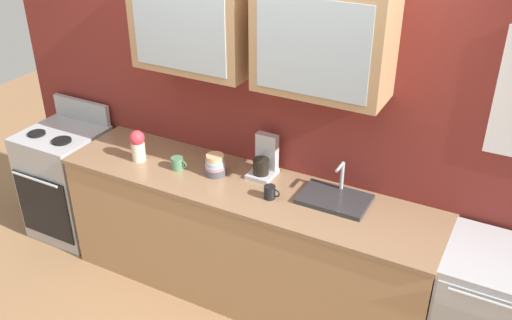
{
  "coord_description": "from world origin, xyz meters",
  "views": [
    {
      "loc": [
        1.61,
        -2.86,
        2.96
      ],
      "look_at": [
        0.09,
        0.0,
        1.14
      ],
      "focal_mm": 40.2,
      "sensor_mm": 36.0,
      "label": 1
    }
  ],
  "objects_px": {
    "sink_faucet": "(335,198)",
    "cup_near_bowls": "(178,163)",
    "bowl_stack": "(215,165)",
    "cup_near_sink": "(270,192)",
    "stove_range": "(69,182)",
    "coffee_maker": "(264,160)",
    "dishwasher": "(488,320)",
    "vase": "(138,145)"
  },
  "relations": [
    {
      "from": "sink_faucet",
      "to": "cup_near_bowls",
      "type": "distance_m",
      "value": 1.13
    },
    {
      "from": "stove_range",
      "to": "bowl_stack",
      "type": "height_order",
      "value": "stove_range"
    },
    {
      "from": "cup_near_sink",
      "to": "coffee_maker",
      "type": "relative_size",
      "value": 0.38
    },
    {
      "from": "vase",
      "to": "sink_faucet",
      "type": "bearing_deg",
      "value": 6.28
    },
    {
      "from": "stove_range",
      "to": "sink_faucet",
      "type": "xyz_separation_m",
      "value": [
        2.29,
        0.1,
        0.48
      ]
    },
    {
      "from": "stove_range",
      "to": "bowl_stack",
      "type": "relative_size",
      "value": 7.32
    },
    {
      "from": "vase",
      "to": "cup_near_sink",
      "type": "bearing_deg",
      "value": -0.39
    },
    {
      "from": "bowl_stack",
      "to": "vase",
      "type": "distance_m",
      "value": 0.6
    },
    {
      "from": "bowl_stack",
      "to": "cup_near_sink",
      "type": "height_order",
      "value": "bowl_stack"
    },
    {
      "from": "bowl_stack",
      "to": "dishwasher",
      "type": "relative_size",
      "value": 0.16
    },
    {
      "from": "sink_faucet",
      "to": "cup_near_bowls",
      "type": "xyz_separation_m",
      "value": [
        -1.13,
        -0.13,
        0.02
      ]
    },
    {
      "from": "bowl_stack",
      "to": "coffee_maker",
      "type": "relative_size",
      "value": 0.52
    },
    {
      "from": "cup_near_sink",
      "to": "cup_near_bowls",
      "type": "relative_size",
      "value": 0.91
    },
    {
      "from": "sink_faucet",
      "to": "vase",
      "type": "distance_m",
      "value": 1.46
    },
    {
      "from": "sink_faucet",
      "to": "vase",
      "type": "bearing_deg",
      "value": -173.72
    },
    {
      "from": "cup_near_sink",
      "to": "coffee_maker",
      "type": "bearing_deg",
      "value": 124.16
    },
    {
      "from": "sink_faucet",
      "to": "dishwasher",
      "type": "height_order",
      "value": "sink_faucet"
    },
    {
      "from": "stove_range",
      "to": "cup_near_sink",
      "type": "height_order",
      "value": "stove_range"
    },
    {
      "from": "stove_range",
      "to": "coffee_maker",
      "type": "distance_m",
      "value": 1.83
    },
    {
      "from": "cup_near_sink",
      "to": "sink_faucet",
      "type": "bearing_deg",
      "value": 23.58
    },
    {
      "from": "stove_range",
      "to": "dishwasher",
      "type": "bearing_deg",
      "value": -0.07
    },
    {
      "from": "cup_near_sink",
      "to": "coffee_maker",
      "type": "distance_m",
      "value": 0.32
    },
    {
      "from": "sink_faucet",
      "to": "dishwasher",
      "type": "xyz_separation_m",
      "value": [
        1.05,
        -0.11,
        -0.48
      ]
    },
    {
      "from": "stove_range",
      "to": "sink_faucet",
      "type": "relative_size",
      "value": 2.49
    },
    {
      "from": "sink_faucet",
      "to": "cup_near_sink",
      "type": "height_order",
      "value": "sink_faucet"
    },
    {
      "from": "cup_near_sink",
      "to": "dishwasher",
      "type": "distance_m",
      "value": 1.52
    },
    {
      "from": "dishwasher",
      "to": "coffee_maker",
      "type": "bearing_deg",
      "value": 173.01
    },
    {
      "from": "vase",
      "to": "cup_near_bowls",
      "type": "relative_size",
      "value": 1.93
    },
    {
      "from": "vase",
      "to": "coffee_maker",
      "type": "relative_size",
      "value": 0.81
    },
    {
      "from": "vase",
      "to": "cup_near_sink",
      "type": "relative_size",
      "value": 2.12
    },
    {
      "from": "stove_range",
      "to": "sink_faucet",
      "type": "height_order",
      "value": "sink_faucet"
    },
    {
      "from": "cup_near_bowls",
      "to": "coffee_maker",
      "type": "distance_m",
      "value": 0.62
    },
    {
      "from": "dishwasher",
      "to": "coffee_maker",
      "type": "xyz_separation_m",
      "value": [
        -1.6,
        0.2,
        0.57
      ]
    },
    {
      "from": "cup_near_bowls",
      "to": "bowl_stack",
      "type": "bearing_deg",
      "value": 13.14
    },
    {
      "from": "stove_range",
      "to": "dishwasher",
      "type": "xyz_separation_m",
      "value": [
        3.33,
        -0.0,
        -0.01
      ]
    },
    {
      "from": "coffee_maker",
      "to": "cup_near_bowls",
      "type": "bearing_deg",
      "value": -158.7
    },
    {
      "from": "vase",
      "to": "cup_near_bowls",
      "type": "height_order",
      "value": "vase"
    },
    {
      "from": "cup_near_bowls",
      "to": "cup_near_sink",
      "type": "bearing_deg",
      "value": -2.59
    },
    {
      "from": "cup_near_sink",
      "to": "cup_near_bowls",
      "type": "height_order",
      "value": "same"
    },
    {
      "from": "bowl_stack",
      "to": "sink_faucet",
      "type": "bearing_deg",
      "value": 4.62
    },
    {
      "from": "cup_near_bowls",
      "to": "coffee_maker",
      "type": "height_order",
      "value": "coffee_maker"
    },
    {
      "from": "sink_faucet",
      "to": "bowl_stack",
      "type": "height_order",
      "value": "sink_faucet"
    }
  ]
}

